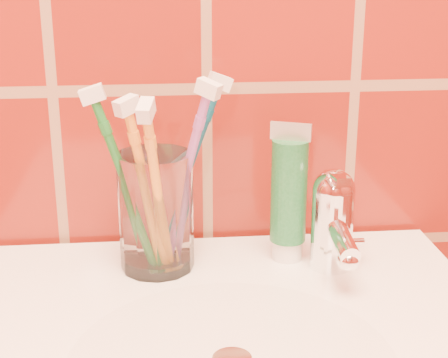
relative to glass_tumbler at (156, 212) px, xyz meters
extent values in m
cylinder|color=white|center=(0.00, 0.00, 0.00)|extent=(0.11, 0.11, 0.14)
cylinder|color=white|center=(0.15, 0.01, -0.06)|extent=(0.04, 0.04, 0.02)
cylinder|color=#155B2B|center=(0.15, 0.01, 0.02)|extent=(0.04, 0.04, 0.12)
cube|color=beige|center=(0.15, 0.01, 0.09)|extent=(0.05, 0.01, 0.02)
cylinder|color=white|center=(0.20, -0.02, -0.02)|extent=(0.05, 0.05, 0.09)
sphere|color=white|center=(0.20, -0.02, 0.03)|extent=(0.05, 0.05, 0.05)
cylinder|color=white|center=(0.20, -0.06, -0.01)|extent=(0.02, 0.09, 0.03)
cube|color=white|center=(0.20, -0.03, 0.04)|extent=(0.02, 0.06, 0.01)
camera|label=1|loc=(0.01, -0.73, 0.29)|focal=55.00mm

